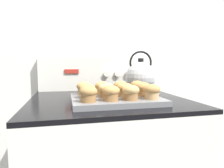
{
  "coord_description": "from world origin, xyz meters",
  "views": [
    {
      "loc": [
        -0.19,
        -0.58,
        1.08
      ],
      "look_at": [
        0.0,
        0.28,
        0.99
      ],
      "focal_mm": 32.0,
      "sensor_mm": 36.0,
      "label": 1
    }
  ],
  "objects_px": {
    "muffin_r0_c0": "(88,94)",
    "muffin_r2_c0": "(84,88)",
    "muffin_r1_c3": "(143,89)",
    "muffin_r1_c0": "(87,91)",
    "muffin_r1_c2": "(125,89)",
    "muffin_r0_c1": "(111,93)",
    "muffin_r2_c2": "(120,87)",
    "muffin_r2_c3": "(137,87)",
    "tea_kettle": "(141,77)",
    "muffin_r2_c1": "(102,88)",
    "muffin_pan": "(116,99)",
    "muffin_r1_c1": "(106,90)",
    "muffin_r0_c2": "(131,92)",
    "muffin_r0_c3": "(152,91)"
  },
  "relations": [
    {
      "from": "muffin_pan",
      "to": "muffin_r0_c1",
      "type": "xyz_separation_m",
      "value": [
        -0.04,
        -0.08,
        0.04
      ]
    },
    {
      "from": "muffin_r2_c1",
      "to": "muffin_r1_c3",
      "type": "bearing_deg",
      "value": -26.09
    },
    {
      "from": "muffin_r1_c1",
      "to": "muffin_r1_c2",
      "type": "height_order",
      "value": "same"
    },
    {
      "from": "muffin_r2_c3",
      "to": "muffin_r0_c1",
      "type": "bearing_deg",
      "value": -135.34
    },
    {
      "from": "muffin_pan",
      "to": "muffin_r1_c0",
      "type": "xyz_separation_m",
      "value": [
        -0.12,
        -0.0,
        0.04
      ]
    },
    {
      "from": "muffin_r1_c2",
      "to": "muffin_r2_c2",
      "type": "distance_m",
      "value": 0.08
    },
    {
      "from": "muffin_r2_c2",
      "to": "muffin_r1_c1",
      "type": "bearing_deg",
      "value": -136.15
    },
    {
      "from": "muffin_r2_c3",
      "to": "tea_kettle",
      "type": "distance_m",
      "value": 0.19
    },
    {
      "from": "muffin_r1_c2",
      "to": "muffin_r2_c1",
      "type": "relative_size",
      "value": 1.0
    },
    {
      "from": "muffin_r1_c3",
      "to": "muffin_r1_c0",
      "type": "bearing_deg",
      "value": 179.85
    },
    {
      "from": "muffin_r0_c3",
      "to": "muffin_r0_c0",
      "type": "bearing_deg",
      "value": -179.24
    },
    {
      "from": "muffin_r0_c3",
      "to": "muffin_r1_c3",
      "type": "relative_size",
      "value": 1.0
    },
    {
      "from": "muffin_r1_c1",
      "to": "muffin_r2_c2",
      "type": "bearing_deg",
      "value": 43.85
    },
    {
      "from": "muffin_r0_c1",
      "to": "muffin_r1_c2",
      "type": "height_order",
      "value": "same"
    },
    {
      "from": "muffin_r1_c3",
      "to": "tea_kettle",
      "type": "distance_m",
      "value": 0.27
    },
    {
      "from": "muffin_r2_c3",
      "to": "tea_kettle",
      "type": "bearing_deg",
      "value": 63.51
    },
    {
      "from": "muffin_r0_c1",
      "to": "muffin_r1_c3",
      "type": "bearing_deg",
      "value": 25.74
    },
    {
      "from": "muffin_r1_c0",
      "to": "muffin_r2_c1",
      "type": "height_order",
      "value": "same"
    },
    {
      "from": "muffin_r0_c0",
      "to": "muffin_r1_c0",
      "type": "bearing_deg",
      "value": 86.74
    },
    {
      "from": "muffin_r0_c2",
      "to": "muffin_r2_c0",
      "type": "distance_m",
      "value": 0.24
    },
    {
      "from": "muffin_r0_c3",
      "to": "muffin_r1_c0",
      "type": "bearing_deg",
      "value": 161.96
    },
    {
      "from": "muffin_r0_c0",
      "to": "muffin_r0_c2",
      "type": "bearing_deg",
      "value": 1.1
    },
    {
      "from": "muffin_r0_c1",
      "to": "muffin_r2_c2",
      "type": "relative_size",
      "value": 1.0
    },
    {
      "from": "muffin_r0_c0",
      "to": "muffin_r2_c0",
      "type": "height_order",
      "value": "same"
    },
    {
      "from": "muffin_r2_c1",
      "to": "muffin_pan",
      "type": "bearing_deg",
      "value": -61.49
    },
    {
      "from": "muffin_r0_c1",
      "to": "muffin_r1_c0",
      "type": "bearing_deg",
      "value": 135.71
    },
    {
      "from": "muffin_r0_c0",
      "to": "muffin_r1_c3",
      "type": "distance_m",
      "value": 0.27
    },
    {
      "from": "muffin_r1_c1",
      "to": "muffin_r1_c3",
      "type": "xyz_separation_m",
      "value": [
        0.17,
        -0.0,
        0.0
      ]
    },
    {
      "from": "muffin_pan",
      "to": "muffin_r1_c1",
      "type": "height_order",
      "value": "muffin_r1_c1"
    },
    {
      "from": "muffin_r0_c1",
      "to": "muffin_r1_c0",
      "type": "xyz_separation_m",
      "value": [
        -0.08,
        0.08,
        0.0
      ]
    },
    {
      "from": "muffin_r1_c0",
      "to": "tea_kettle",
      "type": "relative_size",
      "value": 0.29
    },
    {
      "from": "muffin_r1_c0",
      "to": "muffin_pan",
      "type": "bearing_deg",
      "value": 0.3
    },
    {
      "from": "muffin_r0_c3",
      "to": "muffin_r0_c2",
      "type": "bearing_deg",
      "value": -179.86
    },
    {
      "from": "muffin_r0_c3",
      "to": "muffin_r1_c2",
      "type": "height_order",
      "value": "same"
    },
    {
      "from": "muffin_r0_c1",
      "to": "muffin_pan",
      "type": "bearing_deg",
      "value": 63.66
    },
    {
      "from": "muffin_r1_c1",
      "to": "muffin_r1_c2",
      "type": "distance_m",
      "value": 0.08
    },
    {
      "from": "muffin_r0_c2",
      "to": "muffin_r2_c1",
      "type": "relative_size",
      "value": 1.0
    },
    {
      "from": "muffin_r2_c0",
      "to": "muffin_r2_c2",
      "type": "height_order",
      "value": "same"
    },
    {
      "from": "muffin_r1_c3",
      "to": "muffin_r1_c2",
      "type": "bearing_deg",
      "value": 178.92
    },
    {
      "from": "muffin_r1_c0",
      "to": "muffin_r1_c2",
      "type": "distance_m",
      "value": 0.16
    },
    {
      "from": "muffin_r1_c0",
      "to": "muffin_r0_c1",
      "type": "bearing_deg",
      "value": -44.29
    },
    {
      "from": "muffin_r0_c1",
      "to": "tea_kettle",
      "type": "height_order",
      "value": "tea_kettle"
    },
    {
      "from": "muffin_r2_c1",
      "to": "muffin_r1_c2",
      "type": "bearing_deg",
      "value": -44.16
    },
    {
      "from": "muffin_r0_c1",
      "to": "muffin_r2_c1",
      "type": "distance_m",
      "value": 0.17
    },
    {
      "from": "muffin_r0_c0",
      "to": "muffin_r1_c3",
      "type": "xyz_separation_m",
      "value": [
        0.26,
        0.09,
        0.0
      ]
    },
    {
      "from": "muffin_r0_c2",
      "to": "muffin_r1_c2",
      "type": "xyz_separation_m",
      "value": [
        0.0,
        0.08,
        0.0
      ]
    },
    {
      "from": "muffin_r1_c1",
      "to": "muffin_r0_c0",
      "type": "bearing_deg",
      "value": -134.47
    },
    {
      "from": "muffin_r1_c0",
      "to": "muffin_r2_c0",
      "type": "xyz_separation_m",
      "value": [
        -0.01,
        0.09,
        0.0
      ]
    },
    {
      "from": "muffin_r0_c1",
      "to": "muffin_r2_c1",
      "type": "relative_size",
      "value": 1.0
    },
    {
      "from": "muffin_r1_c2",
      "to": "tea_kettle",
      "type": "distance_m",
      "value": 0.31
    }
  ]
}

